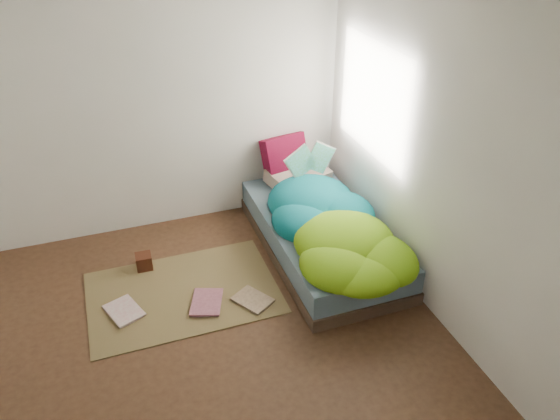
{
  "coord_description": "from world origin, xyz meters",
  "views": [
    {
      "loc": [
        -0.58,
        -3.16,
        3.1
      ],
      "look_at": [
        0.81,
        0.75,
        0.53
      ],
      "focal_mm": 35.0,
      "sensor_mm": 36.0,
      "label": 1
    }
  ],
  "objects_px": {
    "floor_book_a": "(111,317)",
    "floor_book_b": "(192,302)",
    "open_book": "(311,151)",
    "wooden_box": "(144,261)",
    "bed": "(322,237)",
    "pillow_magenta": "(285,158)"
  },
  "relations": [
    {
      "from": "wooden_box",
      "to": "floor_book_b",
      "type": "distance_m",
      "value": 0.71
    },
    {
      "from": "pillow_magenta",
      "to": "floor_book_a",
      "type": "height_order",
      "value": "pillow_magenta"
    },
    {
      "from": "bed",
      "to": "floor_book_b",
      "type": "distance_m",
      "value": 1.38
    },
    {
      "from": "bed",
      "to": "floor_book_b",
      "type": "bearing_deg",
      "value": -165.42
    },
    {
      "from": "open_book",
      "to": "wooden_box",
      "type": "relative_size",
      "value": 3.18
    },
    {
      "from": "floor_book_a",
      "to": "floor_book_b",
      "type": "xyz_separation_m",
      "value": [
        0.66,
        -0.04,
        0.0
      ]
    },
    {
      "from": "wooden_box",
      "to": "floor_book_a",
      "type": "height_order",
      "value": "wooden_box"
    },
    {
      "from": "pillow_magenta",
      "to": "open_book",
      "type": "distance_m",
      "value": 0.48
    },
    {
      "from": "bed",
      "to": "open_book",
      "type": "height_order",
      "value": "open_book"
    },
    {
      "from": "wooden_box",
      "to": "floor_book_b",
      "type": "height_order",
      "value": "wooden_box"
    },
    {
      "from": "open_book",
      "to": "floor_book_a",
      "type": "height_order",
      "value": "open_book"
    },
    {
      "from": "open_book",
      "to": "floor_book_b",
      "type": "xyz_separation_m",
      "value": [
        -1.41,
        -0.86,
        -0.79
      ]
    },
    {
      "from": "open_book",
      "to": "wooden_box",
      "type": "bearing_deg",
      "value": -179.97
    },
    {
      "from": "pillow_magenta",
      "to": "floor_book_a",
      "type": "bearing_deg",
      "value": -161.96
    },
    {
      "from": "bed",
      "to": "wooden_box",
      "type": "distance_m",
      "value": 1.66
    },
    {
      "from": "open_book",
      "to": "bed",
      "type": "bearing_deg",
      "value": -106.77
    },
    {
      "from": "open_book",
      "to": "floor_book_a",
      "type": "distance_m",
      "value": 2.36
    },
    {
      "from": "floor_book_b",
      "to": "floor_book_a",
      "type": "bearing_deg",
      "value": -163.69
    },
    {
      "from": "open_book",
      "to": "floor_book_b",
      "type": "height_order",
      "value": "open_book"
    },
    {
      "from": "bed",
      "to": "wooden_box",
      "type": "bearing_deg",
      "value": 169.94
    },
    {
      "from": "floor_book_a",
      "to": "floor_book_b",
      "type": "height_order",
      "value": "floor_book_b"
    },
    {
      "from": "wooden_box",
      "to": "pillow_magenta",
      "type": "bearing_deg",
      "value": 21.14
    }
  ]
}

